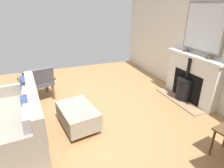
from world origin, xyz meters
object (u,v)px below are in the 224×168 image
object	(u,v)px
fireplace	(190,80)
armchair_accent	(38,81)
mantel_bowl_near	(186,51)
mantel_bowl_far	(209,57)
ottoman	(78,115)
sofa	(18,121)

from	to	relation	value
fireplace	armchair_accent	size ratio (longest dim) A/B	1.81
mantel_bowl_near	armchair_accent	distance (m)	3.28
mantel_bowl_far	armchair_accent	distance (m)	3.49
mantel_bowl_far	mantel_bowl_near	bearing A→B (deg)	-90.00
mantel_bowl_far	armchair_accent	bearing A→B (deg)	-25.43
fireplace	armchair_accent	xyz separation A→B (m)	(3.08, -1.14, -0.00)
fireplace	mantel_bowl_near	size ratio (longest dim) A/B	11.22
ottoman	armchair_accent	distance (m)	1.44
mantel_bowl_near	armchair_accent	world-z (taller)	mantel_bowl_near
armchair_accent	sofa	bearing A→B (deg)	77.47
fireplace	sofa	xyz separation A→B (m)	(3.39, 0.22, -0.08)
fireplace	mantel_bowl_near	xyz separation A→B (m)	(-0.02, -0.28, 0.59)
sofa	ottoman	xyz separation A→B (m)	(-0.90, -0.07, -0.14)
mantel_bowl_far	armchair_accent	size ratio (longest dim) A/B	0.15
fireplace	mantel_bowl_far	xyz separation A→B (m)	(-0.02, 0.34, 0.60)
sofa	armchair_accent	bearing A→B (deg)	-102.53
fireplace	armchair_accent	bearing A→B (deg)	-20.33
armchair_accent	ottoman	bearing A→B (deg)	114.68
mantel_bowl_near	armchair_accent	xyz separation A→B (m)	(3.11, -0.86, -0.59)
sofa	fireplace	bearing A→B (deg)	-176.33
mantel_bowl_near	armchair_accent	bearing A→B (deg)	-15.46
mantel_bowl_near	mantel_bowl_far	distance (m)	0.62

